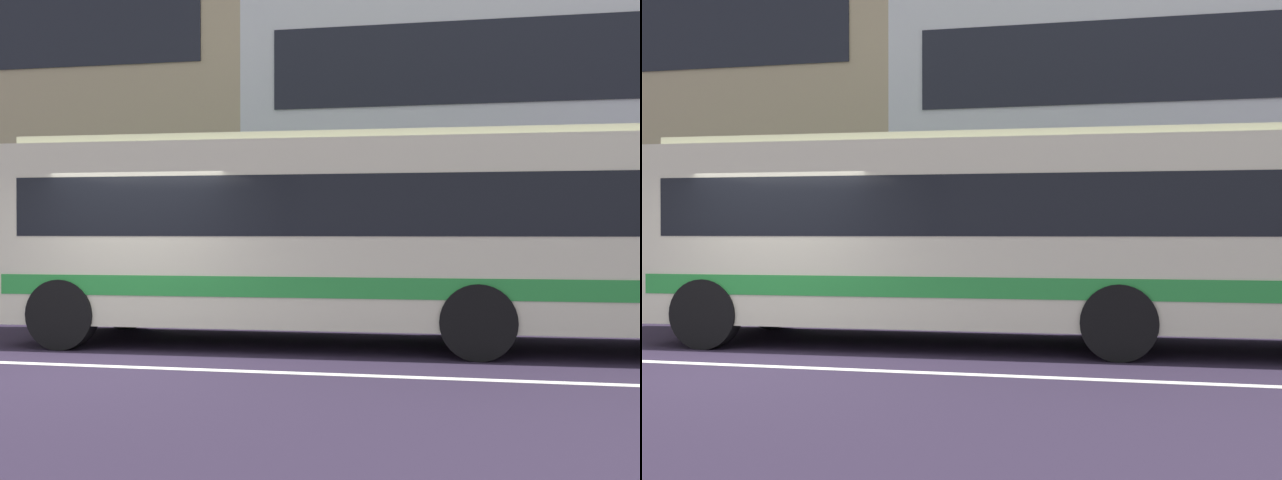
# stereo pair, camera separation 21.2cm
# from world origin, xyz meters

# --- Properties ---
(ground_plane) EXTENTS (160.00, 160.00, 0.00)m
(ground_plane) POSITION_xyz_m (0.00, 0.00, 0.00)
(ground_plane) COLOR #271E31
(lane_centre_line) EXTENTS (60.00, 0.16, 0.01)m
(lane_centre_line) POSITION_xyz_m (0.00, 0.00, 0.00)
(lane_centre_line) COLOR silver
(lane_centre_line) RESTS_ON ground_plane
(hedge_row_far) EXTENTS (12.99, 1.10, 0.99)m
(hedge_row_far) POSITION_xyz_m (-2.28, 6.16, 0.50)
(hedge_row_far) COLOR #2F6527
(hedge_row_far) RESTS_ON ground_plane
(transit_bus) EXTENTS (12.15, 2.85, 3.05)m
(transit_bus) POSITION_xyz_m (3.86, 2.41, 1.69)
(transit_bus) COLOR beige
(transit_bus) RESTS_ON ground_plane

